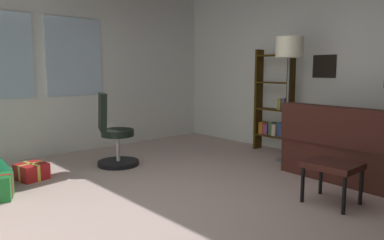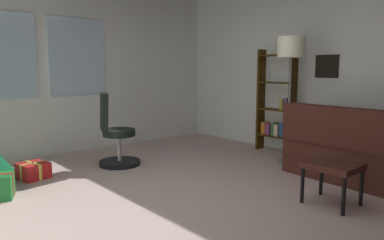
{
  "view_description": "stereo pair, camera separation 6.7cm",
  "coord_description": "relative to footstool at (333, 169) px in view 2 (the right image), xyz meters",
  "views": [
    {
      "loc": [
        -2.33,
        -2.53,
        1.29
      ],
      "look_at": [
        0.28,
        0.36,
        0.76
      ],
      "focal_mm": 33.82,
      "sensor_mm": 36.0,
      "label": 1
    },
    {
      "loc": [
        -2.28,
        -2.58,
        1.29
      ],
      "look_at": [
        0.28,
        0.36,
        0.76
      ],
      "focal_mm": 33.82,
      "sensor_mm": 36.0,
      "label": 2
    }
  ],
  "objects": [
    {
      "name": "ground_plane",
      "position": [
        -0.96,
        0.92,
        -0.41
      ],
      "size": [
        5.35,
        5.87,
        0.1
      ],
      "primitive_type": "cube",
      "color": "#C3A89E"
    },
    {
      "name": "wall_back_with_windows",
      "position": [
        -0.98,
        3.91,
        1.01
      ],
      "size": [
        5.35,
        0.12,
        2.72
      ],
      "color": "silver",
      "rests_on": "ground_plane"
    },
    {
      "name": "wall_right_with_frames",
      "position": [
        1.77,
        0.92,
        1.0
      ],
      "size": [
        0.12,
        5.87,
        2.72
      ],
      "color": "silver",
      "rests_on": "ground_plane"
    },
    {
      "name": "footstool",
      "position": [
        0.0,
        0.0,
        0.0
      ],
      "size": [
        0.42,
        0.48,
        0.41
      ],
      "color": "#3E1D17",
      "rests_on": "ground_plane"
    },
    {
      "name": "gift_box_red",
      "position": [
        -1.9,
        2.79,
        -0.26
      ],
      "size": [
        0.36,
        0.37,
        0.2
      ],
      "color": "red",
      "rests_on": "ground_plane"
    },
    {
      "name": "office_chair",
      "position": [
        -0.85,
        2.68,
        0.03
      ],
      "size": [
        0.58,
        0.56,
        1.0
      ],
      "color": "black",
      "rests_on": "ground_plane"
    },
    {
      "name": "bookshelf",
      "position": [
        1.5,
        1.74,
        0.36
      ],
      "size": [
        0.18,
        0.64,
        1.63
      ],
      "color": "#382507",
      "rests_on": "ground_plane"
    },
    {
      "name": "floor_lamp",
      "position": [
        1.05,
        1.21,
        1.14
      ],
      "size": [
        0.37,
        0.37,
        1.75
      ],
      "color": "slate",
      "rests_on": "ground_plane"
    }
  ]
}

